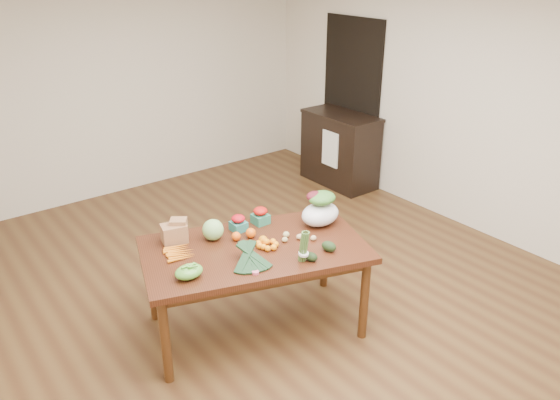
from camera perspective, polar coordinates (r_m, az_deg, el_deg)
floor at (r=5.07m, az=-0.84°, el=-9.20°), size 6.00×6.00×0.00m
room_walls at (r=4.47m, az=-0.94°, el=5.37°), size 5.02×6.02×2.70m
dining_table at (r=4.40m, az=-2.60°, el=-9.18°), size 1.91×1.43×0.75m
doorway_dark at (r=7.27m, az=7.41°, el=10.26°), size 0.02×1.00×2.10m
cabinet at (r=7.19m, az=6.27°, el=5.32°), size 0.52×1.02×0.94m
dish_towel at (r=6.93m, az=5.26°, el=5.33°), size 0.02×0.28×0.45m
paper_bag at (r=4.31m, az=-11.01°, el=-3.26°), size 0.31×0.28×0.18m
cabbage at (r=4.30m, az=-7.02°, el=-3.10°), size 0.17×0.17×0.17m
strawberry_basket_a at (r=4.43m, az=-4.36°, el=-2.55°), size 0.15×0.15×0.11m
strawberry_basket_b at (r=4.53m, az=-2.06°, el=-1.79°), size 0.16×0.16×0.11m
orange_a at (r=4.29m, az=-4.60°, el=-3.80°), size 0.07×0.07×0.07m
orange_b at (r=4.32m, az=-3.07°, el=-3.46°), size 0.08×0.08×0.08m
orange_c at (r=4.22m, az=-1.78°, el=-4.20°), size 0.07×0.07×0.07m
mandarin_cluster at (r=4.18m, az=-1.47°, el=-4.50°), size 0.23×0.23×0.08m
carrots at (r=4.17m, az=-10.50°, el=-5.39°), size 0.29×0.30×0.03m
snap_pea_bag at (r=3.86m, az=-9.50°, el=-7.40°), size 0.21×0.15×0.09m
kale_bunch at (r=3.92m, az=-3.02°, el=-5.97°), size 0.43×0.48×0.16m
asparagus_bundle at (r=3.96m, az=2.49°, el=-4.86°), size 0.11×0.14×0.26m
potato_a at (r=4.26m, az=0.50°, el=-4.16°), size 0.05×0.04×0.04m
potato_b at (r=4.30m, az=2.18°, el=-3.84°), size 0.05×0.05×0.05m
potato_c at (r=4.30m, az=2.03°, el=-3.87°), size 0.05×0.05×0.04m
potato_d at (r=4.33m, az=0.64°, el=-3.62°), size 0.06×0.05×0.05m
potato_e at (r=4.29m, az=3.51°, el=-3.99°), size 0.05×0.04×0.04m
avocado_a at (r=4.01m, az=3.28°, el=-5.94°), size 0.09×0.12×0.07m
avocado_b at (r=4.14m, az=5.13°, el=-4.85°), size 0.11×0.14×0.08m
salad_bag at (r=4.49m, az=4.23°, el=-1.06°), size 0.40×0.35×0.26m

